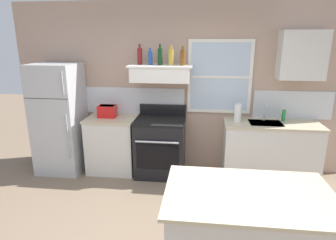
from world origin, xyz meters
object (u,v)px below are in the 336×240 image
at_px(bottle_amber_wine, 183,57).
at_px(bottle_red_label_wine, 140,56).
at_px(toaster, 107,111).
at_px(paper_towel_roll, 238,113).
at_px(refrigerator, 60,119).
at_px(bottle_champagne_gold_foil, 171,57).
at_px(bottle_dark_green_wine, 160,56).
at_px(stove_range, 161,146).
at_px(bottle_blue_liqueur, 150,58).
at_px(dish_soap_bottle, 284,116).
at_px(kitchen_island, 246,239).

bearing_deg(bottle_amber_wine, bottle_red_label_wine, 171.16).
distance_m(toaster, paper_towel_roll, 2.05).
xyz_separation_m(refrigerator, bottle_champagne_gold_foil, (1.81, 0.10, 0.99)).
bearing_deg(bottle_dark_green_wine, stove_range, -84.01).
relative_size(toaster, bottle_blue_liqueur, 1.16).
bearing_deg(bottle_amber_wine, bottle_champagne_gold_foil, 168.73).
bearing_deg(paper_towel_roll, refrigerator, -178.78).
distance_m(bottle_blue_liqueur, bottle_dark_green_wine, 0.15).
height_order(bottle_blue_liqueur, bottle_dark_green_wine, bottle_dark_green_wine).
xyz_separation_m(bottle_red_label_wine, paper_towel_roll, (1.51, -0.10, -0.83)).
xyz_separation_m(refrigerator, toaster, (0.78, 0.08, 0.13)).
bearing_deg(bottle_dark_green_wine, toaster, -178.03).
bearing_deg(stove_range, bottle_blue_liqueur, 152.47).
distance_m(stove_range, dish_soap_bottle, 1.96).
bearing_deg(stove_range, bottle_champagne_gold_foil, 25.43).
relative_size(bottle_dark_green_wine, bottle_champagne_gold_foil, 1.05).
bearing_deg(bottle_amber_wine, refrigerator, -178.21).
bearing_deg(bottle_champagne_gold_foil, kitchen_island, -67.58).
distance_m(dish_soap_bottle, kitchen_island, 2.44).
height_order(toaster, dish_soap_bottle, toaster).
distance_m(bottle_blue_liqueur, bottle_champagne_gold_foil, 0.31).
distance_m(bottle_red_label_wine, kitchen_island, 2.98).
bearing_deg(bottle_red_label_wine, kitchen_island, -58.29).
bearing_deg(bottle_red_label_wine, refrigerator, -172.87).
relative_size(stove_range, bottle_blue_liqueur, 4.27).
relative_size(stove_range, bottle_red_label_wine, 3.56).
height_order(bottle_red_label_wine, bottle_blue_liqueur, bottle_red_label_wine).
bearing_deg(stove_range, dish_soap_bottle, 4.18).
distance_m(stove_range, bottle_dark_green_wine, 1.41).
distance_m(toaster, bottle_dark_green_wine, 1.22).
height_order(paper_towel_roll, dish_soap_bottle, paper_towel_roll).
xyz_separation_m(refrigerator, bottle_red_label_wine, (1.32, 0.17, 0.99)).
xyz_separation_m(bottle_blue_liqueur, bottle_dark_green_wine, (0.15, 0.01, 0.02)).
relative_size(bottle_champagne_gold_foil, dish_soap_bottle, 1.62).
height_order(bottle_red_label_wine, kitchen_island, bottle_red_label_wine).
xyz_separation_m(bottle_champagne_gold_foil, bottle_amber_wine, (0.18, -0.04, -0.00)).
xyz_separation_m(toaster, paper_towel_roll, (2.05, -0.02, 0.04)).
bearing_deg(refrigerator, bottle_blue_liqueur, 3.98).
relative_size(bottle_amber_wine, paper_towel_roll, 1.04).
relative_size(bottle_blue_liqueur, paper_towel_roll, 0.94).
bearing_deg(refrigerator, toaster, 6.19).
xyz_separation_m(stove_range, bottle_blue_liqueur, (-0.16, 0.08, 1.39)).
distance_m(refrigerator, kitchen_island, 3.43).
bearing_deg(bottle_champagne_gold_foil, bottle_dark_green_wine, 174.11).
bearing_deg(toaster, bottle_blue_liqueur, 1.55).
bearing_deg(bottle_blue_liqueur, kitchen_island, -60.98).
xyz_separation_m(bottle_amber_wine, kitchen_island, (0.72, -2.13, -1.41)).
bearing_deg(paper_towel_roll, bottle_blue_liqueur, 178.13).
bearing_deg(kitchen_island, refrigerator, 142.53).
relative_size(bottle_dark_green_wine, dish_soap_bottle, 1.70).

